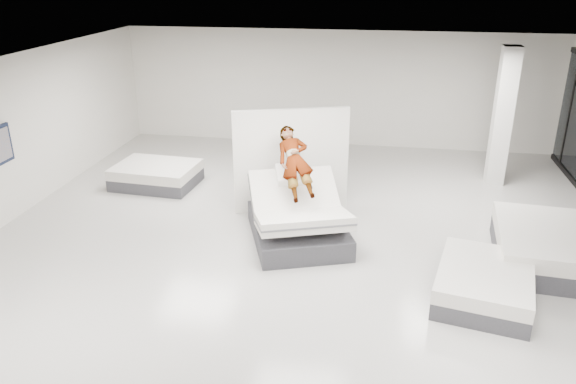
# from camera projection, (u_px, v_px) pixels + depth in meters

# --- Properties ---
(room) EXTENTS (14.00, 14.04, 3.20)m
(room) POSITION_uv_depth(u_px,v_px,m) (299.00, 175.00, 9.28)
(room) COLOR #B2AFA9
(room) RESTS_ON ground
(hero_bed) EXTENTS (2.29, 2.62, 1.27)m
(hero_bed) POSITION_uv_depth(u_px,v_px,m) (298.00, 219.00, 10.49)
(hero_bed) COLOR #3D3D42
(hero_bed) RESTS_ON floor
(person) EXTENTS (1.01, 1.46, 1.50)m
(person) POSITION_uv_depth(u_px,v_px,m) (295.00, 171.00, 10.45)
(person) COLOR slate
(person) RESTS_ON hero_bed
(remote) EXTENTS (0.10, 0.15, 0.08)m
(remote) POSITION_uv_depth(u_px,v_px,m) (310.00, 186.00, 10.24)
(remote) COLOR black
(remote) RESTS_ON person
(divider_panel) EXTENTS (2.29, 0.88, 2.17)m
(divider_panel) POSITION_uv_depth(u_px,v_px,m) (291.00, 161.00, 11.55)
(divider_panel) COLOR white
(divider_panel) RESTS_ON floor
(flat_bed_right_far) EXTENTS (1.87, 2.37, 0.61)m
(flat_bed_right_far) POSITION_uv_depth(u_px,v_px,m) (547.00, 247.00, 9.70)
(flat_bed_right_far) COLOR #3D3D42
(flat_bed_right_far) RESTS_ON floor
(flat_bed_right_near) EXTENTS (1.74, 2.09, 0.51)m
(flat_bed_right_near) POSITION_uv_depth(u_px,v_px,m) (484.00, 284.00, 8.68)
(flat_bed_right_near) COLOR #3D3D42
(flat_bed_right_near) RESTS_ON floor
(flat_bed_left_far) EXTENTS (1.93, 1.50, 0.50)m
(flat_bed_left_far) POSITION_uv_depth(u_px,v_px,m) (156.00, 175.00, 13.14)
(flat_bed_left_far) COLOR #3D3D42
(flat_bed_left_far) RESTS_ON floor
(column) EXTENTS (0.40, 0.40, 3.20)m
(column) POSITION_uv_depth(u_px,v_px,m) (502.00, 117.00, 12.76)
(column) COLOR silver
(column) RESTS_ON floor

